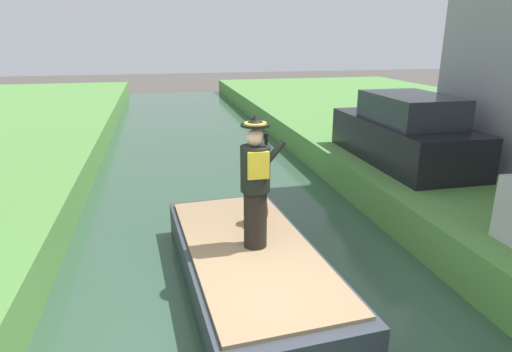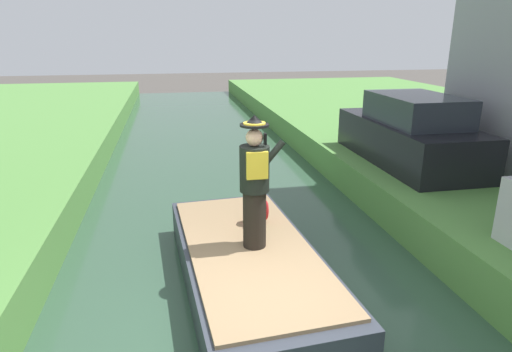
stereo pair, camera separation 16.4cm
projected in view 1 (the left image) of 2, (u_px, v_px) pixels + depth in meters
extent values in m
plane|color=#4C4742|center=(271.00, 344.00, 5.27)|extent=(80.00, 80.00, 0.00)
cube|color=#33513D|center=(271.00, 341.00, 5.25)|extent=(5.57, 48.00, 0.10)
cube|color=#333842|center=(250.00, 267.00, 6.26)|extent=(2.09, 4.31, 0.56)
cube|color=#997A56|center=(250.00, 248.00, 6.17)|extent=(1.92, 3.97, 0.05)
cylinder|color=black|center=(255.00, 219.00, 6.07)|extent=(0.32, 0.32, 0.82)
cylinder|color=black|center=(255.00, 169.00, 5.85)|extent=(0.40, 0.40, 0.62)
cube|color=gold|center=(258.00, 166.00, 5.64)|extent=(0.28, 0.06, 0.36)
sphere|color=#DBA884|center=(255.00, 138.00, 5.72)|extent=(0.23, 0.23, 0.23)
cylinder|color=black|center=(255.00, 125.00, 5.67)|extent=(0.38, 0.38, 0.03)
cone|color=black|center=(255.00, 120.00, 5.64)|extent=(0.26, 0.26, 0.12)
cylinder|color=gold|center=(255.00, 123.00, 5.66)|extent=(0.29, 0.29, 0.02)
cylinder|color=black|center=(272.00, 156.00, 5.80)|extent=(0.38, 0.09, 0.43)
cube|color=black|center=(266.00, 139.00, 5.69)|extent=(0.03, 0.08, 0.15)
ellipsoid|color=green|center=(257.00, 211.00, 6.90)|extent=(0.26, 0.32, 0.40)
sphere|color=green|center=(257.00, 195.00, 6.78)|extent=(0.20, 0.20, 0.20)
cone|color=yellow|center=(259.00, 198.00, 6.69)|extent=(0.09, 0.09, 0.09)
ellipsoid|color=red|center=(248.00, 211.00, 6.87)|extent=(0.08, 0.20, 0.32)
ellipsoid|color=red|center=(265.00, 210.00, 6.93)|extent=(0.08, 0.20, 0.32)
cube|color=black|center=(402.00, 140.00, 9.88)|extent=(1.71, 4.00, 0.90)
cube|color=#2D333D|center=(410.00, 108.00, 9.46)|extent=(1.45, 2.20, 0.60)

